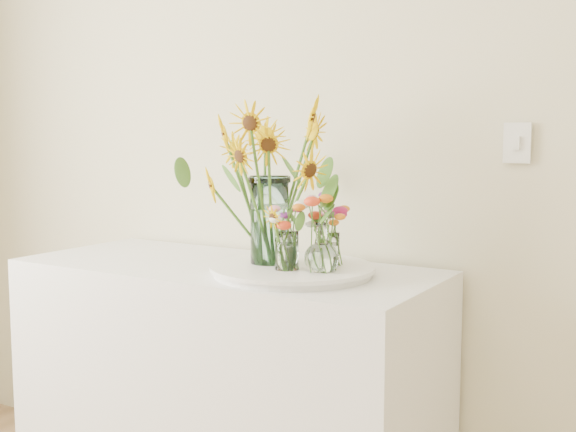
{
  "coord_description": "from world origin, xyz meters",
  "views": [
    {
      "loc": [
        1.02,
        0.05,
        1.32
      ],
      "look_at": [
        -0.1,
        1.88,
        1.08
      ],
      "focal_mm": 45.0,
      "sensor_mm": 36.0,
      "label": 1
    }
  ],
  "objects_px": {
    "tray": "(293,271)",
    "small_vase_c": "(330,250)",
    "small_vase_a": "(287,251)",
    "small_vase_b": "(322,248)",
    "mason_jar": "(269,220)",
    "counter": "(226,398)"
  },
  "relations": [
    {
      "from": "small_vase_a",
      "to": "small_vase_b",
      "type": "height_order",
      "value": "small_vase_b"
    },
    {
      "from": "mason_jar",
      "to": "small_vase_a",
      "type": "distance_m",
      "value": 0.14
    },
    {
      "from": "tray",
      "to": "small_vase_a",
      "type": "bearing_deg",
      "value": -73.53
    },
    {
      "from": "counter",
      "to": "small_vase_a",
      "type": "distance_m",
      "value": 0.62
    },
    {
      "from": "small_vase_a",
      "to": "small_vase_c",
      "type": "distance_m",
      "value": 0.15
    },
    {
      "from": "counter",
      "to": "small_vase_b",
      "type": "bearing_deg",
      "value": -9.88
    },
    {
      "from": "counter",
      "to": "small_vase_c",
      "type": "xyz_separation_m",
      "value": [
        0.37,
        0.03,
        0.53
      ]
    },
    {
      "from": "counter",
      "to": "small_vase_b",
      "type": "xyz_separation_m",
      "value": [
        0.4,
        -0.07,
        0.55
      ]
    },
    {
      "from": "tray",
      "to": "small_vase_a",
      "type": "xyz_separation_m",
      "value": [
        0.02,
        -0.07,
        0.07
      ]
    },
    {
      "from": "small_vase_b",
      "to": "mason_jar",
      "type": "bearing_deg",
      "value": 170.17
    },
    {
      "from": "small_vase_c",
      "to": "small_vase_b",
      "type": "bearing_deg",
      "value": -74.14
    },
    {
      "from": "small_vase_a",
      "to": "small_vase_b",
      "type": "bearing_deg",
      "value": 17.24
    },
    {
      "from": "counter",
      "to": "tray",
      "type": "height_order",
      "value": "tray"
    },
    {
      "from": "small_vase_a",
      "to": "counter",
      "type": "bearing_deg",
      "value": 161.38
    },
    {
      "from": "small_vase_c",
      "to": "small_vase_a",
      "type": "bearing_deg",
      "value": -117.86
    },
    {
      "from": "tray",
      "to": "small_vase_a",
      "type": "distance_m",
      "value": 0.1
    },
    {
      "from": "tray",
      "to": "small_vase_b",
      "type": "bearing_deg",
      "value": -16.43
    },
    {
      "from": "tray",
      "to": "mason_jar",
      "type": "distance_m",
      "value": 0.17
    },
    {
      "from": "small_vase_c",
      "to": "mason_jar",
      "type": "bearing_deg",
      "value": -158.62
    },
    {
      "from": "tray",
      "to": "small_vase_c",
      "type": "relative_size",
      "value": 4.54
    },
    {
      "from": "mason_jar",
      "to": "small_vase_b",
      "type": "height_order",
      "value": "mason_jar"
    },
    {
      "from": "small_vase_a",
      "to": "small_vase_c",
      "type": "relative_size",
      "value": 1.14
    }
  ]
}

